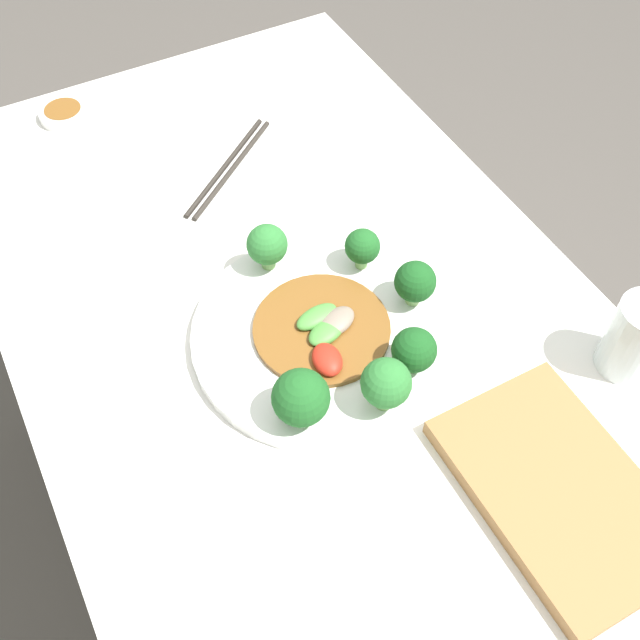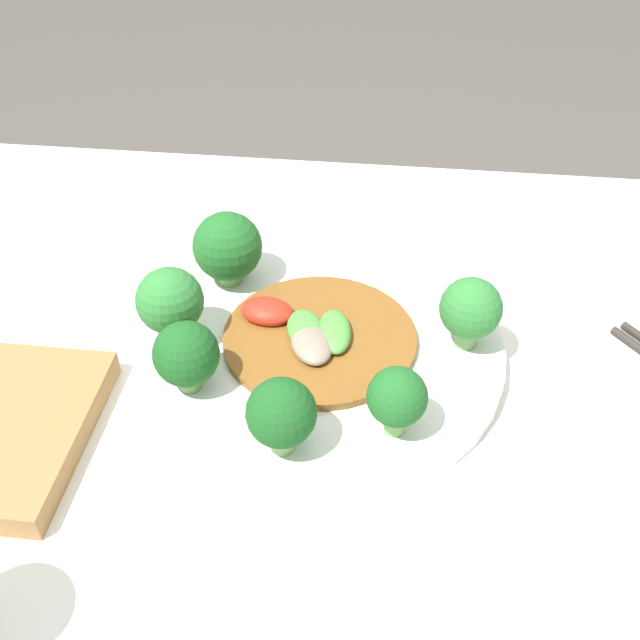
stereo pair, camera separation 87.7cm
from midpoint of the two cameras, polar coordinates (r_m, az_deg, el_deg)
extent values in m
plane|color=#4C4742|center=(1.29, -10.37, -29.70)|extent=(8.00, 8.00, 0.00)
cube|color=silver|center=(0.94, -13.87, -26.64)|extent=(1.10, 0.65, 0.72)
cylinder|color=white|center=(0.58, -20.04, -23.45)|extent=(0.29, 0.29, 0.02)
cylinder|color=#70A356|center=(0.54, -15.21, -33.50)|extent=(0.02, 0.02, 0.02)
sphere|color=#2D7533|center=(0.51, -16.07, -33.22)|extent=(0.05, 0.05, 0.05)
cylinder|color=#7AAD5B|center=(0.58, -13.74, -14.37)|extent=(0.01, 0.01, 0.02)
sphere|color=#1E5B23|center=(0.56, -14.24, -13.37)|extent=(0.04, 0.04, 0.04)
cylinder|color=#70A356|center=(0.62, -24.03, -13.54)|extent=(0.02, 0.02, 0.02)
sphere|color=#2D7533|center=(0.59, -24.92, -12.42)|extent=(0.05, 0.05, 0.05)
cylinder|color=#89B76B|center=(0.55, -8.51, -19.85)|extent=(0.02, 0.02, 0.02)
sphere|color=#19511E|center=(0.53, -8.87, -18.98)|extent=(0.05, 0.05, 0.05)
cylinder|color=#70A356|center=(0.56, -25.43, -33.35)|extent=(0.02, 0.02, 0.01)
sphere|color=#1E5B23|center=(0.53, -26.74, -32.99)|extent=(0.06, 0.06, 0.06)
cylinder|color=#70A356|center=(0.54, -10.46, -29.15)|extent=(0.02, 0.02, 0.01)
sphere|color=#19511E|center=(0.51, -10.94, -28.72)|extent=(0.05, 0.05, 0.05)
cylinder|color=brown|center=(0.57, -20.38, -23.16)|extent=(0.15, 0.15, 0.01)
ellipsoid|color=gray|center=(0.56, -18.63, -22.75)|extent=(0.05, 0.06, 0.01)
ellipsoid|color=red|center=(0.55, -20.97, -27.65)|extent=(0.05, 0.04, 0.02)
ellipsoid|color=#4C933D|center=(0.56, -20.21, -23.99)|extent=(0.04, 0.05, 0.01)
ellipsoid|color=#4C933D|center=(0.57, -20.65, -21.78)|extent=(0.03, 0.06, 0.01)
cylinder|color=silver|center=(0.53, 18.41, -26.18)|extent=(0.06, 0.06, 0.10)
cylinder|color=#2D2823|center=(0.75, -24.70, -0.42)|extent=(0.14, 0.17, 0.01)
cylinder|color=#2D2823|center=(0.74, -24.02, -0.73)|extent=(0.14, 0.17, 0.01)
cylinder|color=white|center=(0.93, -36.70, 5.17)|extent=(0.07, 0.07, 0.01)
cylinder|color=brown|center=(0.92, -36.88, 5.42)|extent=(0.05, 0.05, 0.00)
cube|color=olive|center=(0.54, 7.21, -44.25)|extent=(0.24, 0.16, 0.02)
camera|label=1|loc=(0.44, -151.44, -29.29)|focal=42.00mm
camera|label=2|loc=(0.44, 28.56, 29.29)|focal=42.00mm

